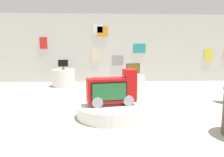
# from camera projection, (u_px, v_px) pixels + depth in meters

# --- Properties ---
(ground_plane) EXTENTS (30.00, 30.00, 0.00)m
(ground_plane) POSITION_uv_depth(u_px,v_px,m) (129.00, 122.00, 3.92)
(ground_plane) COLOR #A8A091
(back_wall_display) EXTENTS (11.99, 0.13, 2.83)m
(back_wall_display) POSITION_uv_depth(u_px,v_px,m) (114.00, 48.00, 8.78)
(back_wall_display) COLOR silver
(back_wall_display) RESTS_ON ground
(main_display_pedestal) EXTENTS (1.41, 1.41, 0.25)m
(main_display_pedestal) POSITION_uv_depth(u_px,v_px,m) (111.00, 110.00, 4.26)
(main_display_pedestal) COLOR silver
(main_display_pedestal) RESTS_ON ground
(novelty_firetruck_tv) EXTENTS (1.03, 0.54, 0.72)m
(novelty_firetruck_tv) POSITION_uv_depth(u_px,v_px,m) (112.00, 91.00, 4.21)
(novelty_firetruck_tv) COLOR gray
(novelty_firetruck_tv) RESTS_ON main_display_pedestal
(display_pedestal_left_rear) EXTENTS (0.84, 0.84, 0.64)m
(display_pedestal_left_rear) POSITION_uv_depth(u_px,v_px,m) (64.00, 78.00, 7.79)
(display_pedestal_left_rear) COLOR silver
(display_pedestal_left_rear) RESTS_ON ground
(tv_on_left_rear) EXTENTS (0.36, 0.18, 0.36)m
(tv_on_left_rear) POSITION_uv_depth(u_px,v_px,m) (63.00, 64.00, 7.71)
(tv_on_left_rear) COLOR black
(tv_on_left_rear) RESTS_ON display_pedestal_left_rear
(display_pedestal_center_rear) EXTENTS (0.66, 0.66, 0.64)m
(display_pedestal_center_rear) POSITION_uv_depth(u_px,v_px,m) (133.00, 87.00, 5.91)
(display_pedestal_center_rear) COLOR silver
(display_pedestal_center_rear) RESTS_ON ground
(tv_on_center_rear) EXTENTS (0.39, 0.19, 0.34)m
(tv_on_center_rear) POSITION_uv_depth(u_px,v_px,m) (133.00, 69.00, 5.84)
(tv_on_center_rear) COLOR black
(tv_on_center_rear) RESTS_ON display_pedestal_center_rear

